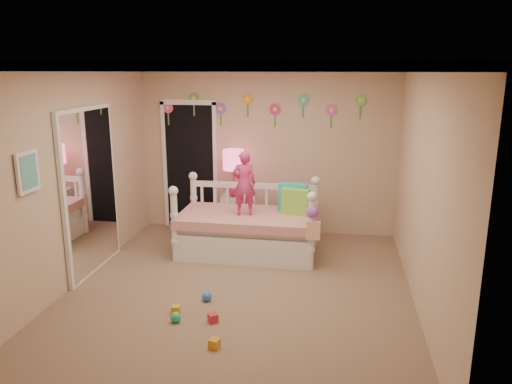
% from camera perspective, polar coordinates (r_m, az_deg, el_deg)
% --- Properties ---
extents(floor, '(4.00, 4.50, 0.01)m').
position_cam_1_polar(floor, '(5.98, -1.92, -11.18)').
color(floor, '#7F684C').
rests_on(floor, ground).
extents(ceiling, '(4.00, 4.50, 0.01)m').
position_cam_1_polar(ceiling, '(5.40, -2.15, 14.59)').
color(ceiling, white).
rests_on(ceiling, floor).
extents(back_wall, '(4.00, 0.01, 2.60)m').
position_cam_1_polar(back_wall, '(7.72, 1.26, 4.81)').
color(back_wall, tan).
rests_on(back_wall, floor).
extents(left_wall, '(0.01, 4.50, 2.60)m').
position_cam_1_polar(left_wall, '(6.25, -20.32, 1.65)').
color(left_wall, tan).
rests_on(left_wall, floor).
extents(right_wall, '(0.01, 4.50, 2.60)m').
position_cam_1_polar(right_wall, '(5.52, 18.77, 0.21)').
color(right_wall, tan).
rests_on(right_wall, floor).
extents(crown_molding, '(4.00, 4.50, 0.06)m').
position_cam_1_polar(crown_molding, '(5.40, -2.15, 14.27)').
color(crown_molding, white).
rests_on(crown_molding, ceiling).
extents(daybed, '(1.93, 1.04, 1.05)m').
position_cam_1_polar(daybed, '(6.91, -0.98, -2.96)').
color(daybed, white).
rests_on(daybed, floor).
extents(pillow_turquoise, '(0.41, 0.15, 0.40)m').
position_cam_1_polar(pillow_turquoise, '(6.97, 4.28, -0.62)').
color(pillow_turquoise, '#23B0A7').
rests_on(pillow_turquoise, daybed).
extents(pillow_lime, '(0.40, 0.21, 0.36)m').
position_cam_1_polar(pillow_lime, '(6.82, 4.57, -1.13)').
color(pillow_lime, '#84D240').
rests_on(pillow_lime, daybed).
extents(child, '(0.37, 0.28, 0.89)m').
position_cam_1_polar(child, '(6.72, -1.39, 1.01)').
color(child, '#D02F71').
rests_on(child, daybed).
extents(nightstand, '(0.39, 0.31, 0.63)m').
position_cam_1_polar(nightstand, '(7.71, -2.53, -2.73)').
color(nightstand, white).
rests_on(nightstand, floor).
extents(table_lamp, '(0.33, 0.33, 0.72)m').
position_cam_1_polar(table_lamp, '(7.51, -2.60, 3.07)').
color(table_lamp, '#E41E7A').
rests_on(table_lamp, nightstand).
extents(closet_doorway, '(0.90, 0.04, 2.07)m').
position_cam_1_polar(closet_doorway, '(8.03, -7.64, 3.13)').
color(closet_doorway, black).
rests_on(closet_doorway, back_wall).
extents(flower_decals, '(3.40, 0.02, 0.50)m').
position_cam_1_polar(flower_decals, '(7.65, 0.60, 9.55)').
color(flower_decals, '#B2668C').
rests_on(flower_decals, back_wall).
extents(mirror_closet, '(0.07, 1.30, 2.10)m').
position_cam_1_polar(mirror_closet, '(6.54, -18.55, 0.08)').
color(mirror_closet, white).
rests_on(mirror_closet, left_wall).
extents(wall_picture, '(0.05, 0.34, 0.42)m').
position_cam_1_polar(wall_picture, '(5.44, -24.87, 2.13)').
color(wall_picture, white).
rests_on(wall_picture, left_wall).
extents(hanging_bag, '(0.20, 0.16, 0.36)m').
position_cam_1_polar(hanging_bag, '(6.30, 6.47, -3.67)').
color(hanging_bag, beige).
rests_on(hanging_bag, daybed).
extents(toy_scatter, '(1.03, 1.43, 0.11)m').
position_cam_1_polar(toy_scatter, '(5.34, -6.05, -13.89)').
color(toy_scatter, '#996666').
rests_on(toy_scatter, floor).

